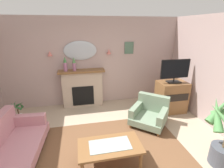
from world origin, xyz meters
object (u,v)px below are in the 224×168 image
mantel_vase_left (65,64)px  coffee_table (110,148)px  wall_sconce_right (109,52)px  mantel_vase_right (74,64)px  potted_plant_small_fern (18,111)px  fireplace (83,88)px  wall_sconce_left (50,54)px  tv_flatscreen (175,70)px  framed_picture (129,48)px  armchair_by_coffee_table (150,113)px  wall_mirror (80,51)px  tv_cabinet (171,97)px  floral_couch (8,147)px

mantel_vase_left → coffee_table: (0.81, -2.49, -0.98)m
wall_sconce_right → mantel_vase_right: bearing=-173.5°
potted_plant_small_fern → fireplace: bearing=16.9°
wall_sconce_left → coffee_table: 3.15m
potted_plant_small_fern → mantel_vase_right: bearing=18.0°
fireplace → tv_flatscreen: tv_flatscreen is taller
framed_picture → armchair_by_coffee_table: size_ratio=0.31×
tv_flatscreen → potted_plant_small_fern: tv_flatscreen is taller
wall_mirror → wall_sconce_left: size_ratio=6.86×
mantel_vase_right → tv_flatscreen: bearing=-18.0°
mantel_vase_right → tv_cabinet: mantel_vase_right is taller
framed_picture → floral_couch: 3.94m
tv_flatscreen → potted_plant_small_fern: 4.36m
fireplace → armchair_by_coffee_table: bearing=-40.6°
mantel_vase_right → coffee_table: bearing=-77.4°
wall_sconce_right → framed_picture: bearing=5.3°
mantel_vase_right → coffee_table: (0.56, -2.49, -0.97)m
armchair_by_coffee_table → mantel_vase_left: bearing=146.7°
mantel_vase_right → tv_flatscreen: 2.84m
wall_mirror → tv_cabinet: (2.50, -1.03, -1.26)m
wall_sconce_left → armchair_by_coffee_table: (2.47, -1.48, -1.35)m
wall_sconce_left → tv_flatscreen: bearing=-16.6°
tv_flatscreen → tv_cabinet: bearing=90.0°
fireplace → wall_mirror: bearing=90.0°
wall_mirror → wall_sconce_left: bearing=-176.6°
framed_picture → armchair_by_coffee_table: (0.12, -1.54, -1.44)m
framed_picture → coffee_table: (-1.14, -2.67, -1.37)m
wall_mirror → tv_flatscreen: 2.75m
fireplace → coffee_table: 2.55m
fireplace → armchair_by_coffee_table: size_ratio=1.19×
coffee_table → potted_plant_small_fern: potted_plant_small_fern is taller
armchair_by_coffee_table → tv_cabinet: size_ratio=1.27×
fireplace → mantel_vase_left: (-0.45, -0.03, 0.79)m
mantel_vase_left → tv_flatscreen: bearing=-16.6°
wall_sconce_right → coffee_table: wall_sconce_right is taller
mantel_vase_right → wall_sconce_left: size_ratio=2.78×
mantel_vase_left → armchair_by_coffee_table: bearing=-33.3°
coffee_table → armchair_by_coffee_table: size_ratio=0.96×
mantel_vase_right → floral_couch: bearing=-121.5°
armchair_by_coffee_table → wall_sconce_left: bearing=149.0°
wall_mirror → potted_plant_small_fern: 2.36m
fireplace → wall_mirror: wall_mirror is taller
coffee_table → mantel_vase_right: bearing=102.6°
mantel_vase_left → mantel_vase_right: bearing=0.0°
coffee_table → potted_plant_small_fern: (-2.09, 1.99, -0.13)m
wall_sconce_right → floral_couch: wall_sconce_right is taller
mantel_vase_right → fireplace: bearing=8.1°
potted_plant_small_fern → wall_mirror: bearing=21.1°
armchair_by_coffee_table → tv_flatscreen: bearing=29.0°
framed_picture → armchair_by_coffee_table: bearing=-85.4°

